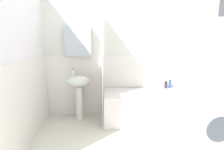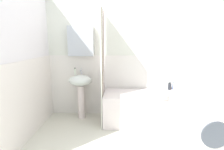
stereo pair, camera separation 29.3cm
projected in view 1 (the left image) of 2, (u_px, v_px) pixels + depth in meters
name	position (u px, v px, depth m)	size (l,w,h in m)	color
wall_back_tiled	(123.00, 58.00, 3.36)	(3.60, 0.18, 2.40)	silver
wall_left_tiled	(22.00, 67.00, 2.36)	(0.07, 1.81, 2.40)	silver
sink	(79.00, 88.00, 3.17)	(0.44, 0.34, 0.84)	silver
faucet	(79.00, 72.00, 3.20)	(0.03, 0.12, 0.12)	silver
soap_dispenser	(73.00, 72.00, 3.17)	(0.04, 0.04, 0.14)	white
bathtub	(147.00, 106.00, 3.19)	(1.64, 0.66, 0.55)	silver
shower_curtain	(102.00, 69.00, 2.99)	(0.01, 0.66, 2.00)	white
body_wash_bottle	(180.00, 83.00, 3.40)	(0.04, 0.04, 0.21)	#CE536A
conditioner_bottle	(175.00, 84.00, 3.39)	(0.04, 0.04, 0.19)	white
shampoo_bottle	(170.00, 84.00, 3.41)	(0.05, 0.05, 0.17)	#274A9B
lotion_bottle	(166.00, 85.00, 3.40)	(0.06, 0.06, 0.14)	#272B30
towel_folded	(157.00, 94.00, 2.91)	(0.29, 0.21, 0.08)	silver
washer_dryer_stack	(206.00, 90.00, 2.20)	(0.57, 0.63, 1.71)	silver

